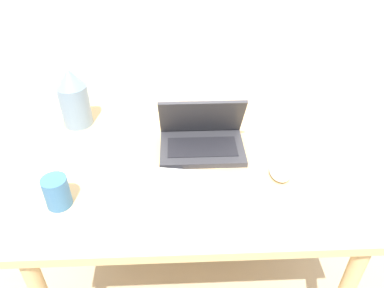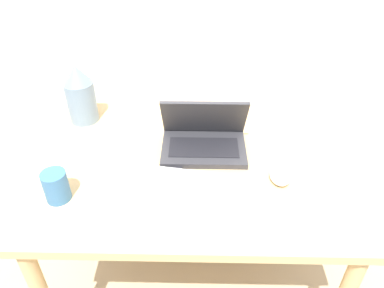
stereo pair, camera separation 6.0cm
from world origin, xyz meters
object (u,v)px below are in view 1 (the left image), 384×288
at_px(laptop, 202,137).
at_px(mp3_player, 176,166).
at_px(mug, 57,192).
at_px(keyboard, 181,186).
at_px(vase, 74,98).
at_px(mouse, 280,172).

xyz_separation_m(laptop, mp3_player, (-0.09, -0.10, -0.04)).
bearing_deg(mug, laptop, 30.92).
bearing_deg(mug, keyboard, 7.94).
bearing_deg(mp3_player, laptop, 48.23).
height_order(mp3_player, mug, mug).
bearing_deg(mp3_player, vase, 143.45).
xyz_separation_m(keyboard, mp3_player, (-0.01, 0.11, -0.01)).
bearing_deg(keyboard, mug, -172.06).
distance_m(vase, mp3_player, 0.48).
distance_m(keyboard, mouse, 0.32).
relative_size(keyboard, mouse, 4.76).
distance_m(mouse, mug, 0.69).
bearing_deg(laptop, vase, 159.54).
xyz_separation_m(mp3_player, mug, (-0.34, -0.16, 0.04)).
bearing_deg(keyboard, laptop, 69.75).
bearing_deg(laptop, keyboard, -110.25).
bearing_deg(mp3_player, mouse, -10.59).
relative_size(mouse, vase, 0.41).
distance_m(mp3_player, mug, 0.38).
relative_size(keyboard, mug, 4.58).
height_order(laptop, mug, laptop).
distance_m(laptop, mug, 0.51).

